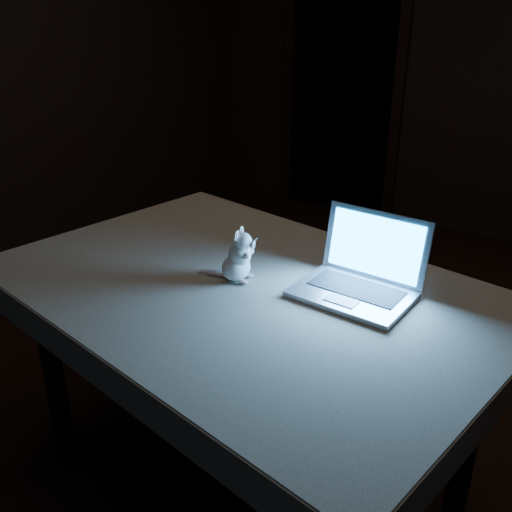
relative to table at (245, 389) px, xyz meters
The scene contains 7 objects.
floor 0.71m from the table, 84.01° to the left, with size 5.00×5.00×0.00m, color black.
back_wall 3.20m from the table, 88.88° to the left, with size 4.50×0.04×2.60m, color black.
doorway 3.31m from the table, 108.68° to the left, with size 1.06×0.36×2.13m, color black, non-canonical shape.
table is the anchor object (origin of this frame).
tablecloth 0.37m from the table, 102.24° to the left, with size 1.68×1.12×0.11m, color beige, non-canonical shape.
laptop 0.66m from the table, 16.98° to the left, with size 0.36×0.31×0.24m, color #A8A8AD, non-canonical shape.
plush_mouse 0.52m from the table, 161.02° to the left, with size 0.13×0.13×0.18m, color white, non-canonical shape.
Camera 1 is at (0.87, -1.98, 1.71)m, focal length 40.00 mm.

